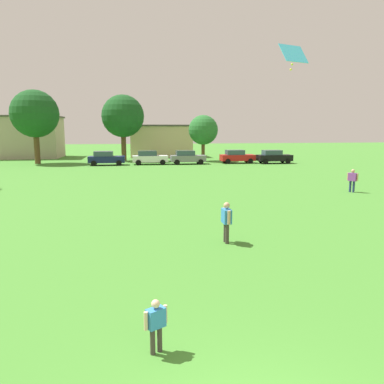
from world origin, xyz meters
The scene contains 15 objects.
ground_plane centered at (0.00, 30.00, 0.00)m, with size 160.00×160.00×0.00m, color #42842D.
child_kite_flyer centered at (-1.21, 2.68, 0.65)m, with size 0.46×0.35×1.09m.
adult_bystander centered at (1.88, 9.57, 0.94)m, with size 0.31×0.75×1.58m.
bystander_midfield centered at (13.29, 19.79, 0.94)m, with size 0.55×0.61×1.59m.
kite centered at (5.65, 12.76, 7.58)m, with size 1.44×1.01×1.16m.
parked_car_navy_0 centered at (-4.76, 42.75, 0.86)m, with size 4.30×2.02×1.68m.
parked_car_white_1 centered at (0.45, 42.94, 0.86)m, with size 4.30×2.02×1.68m.
parked_car_gray_2 centered at (5.12, 42.72, 0.86)m, with size 4.30×2.02×1.68m.
parked_car_red_3 centered at (11.54, 43.06, 0.86)m, with size 4.30×2.02×1.68m.
parked_car_black_4 centered at (16.09, 42.03, 0.86)m, with size 4.30×2.02×1.68m.
tree_far_left centered at (-13.37, 46.07, 6.13)m, with size 5.83×5.83×9.08m.
tree_center centered at (-2.76, 49.09, 6.00)m, with size 5.70×5.70×8.89m.
tree_far_right centered at (7.88, 46.88, 4.16)m, with size 3.96×3.96×6.16m.
house_left centered at (-17.70, 57.05, 3.13)m, with size 10.95×7.94×6.25m.
house_right centered at (2.82, 57.05, 2.49)m, with size 9.77×7.53×4.95m.
Camera 1 is at (-1.57, -4.15, 4.30)m, focal length 35.70 mm.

